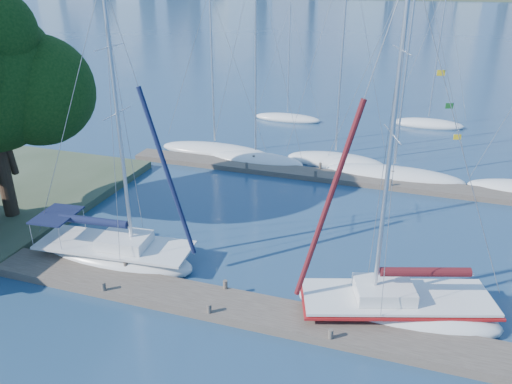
% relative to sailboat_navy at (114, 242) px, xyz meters
% --- Properties ---
extents(ground, '(700.00, 700.00, 0.00)m').
position_rel_sailboat_navy_xyz_m(ground, '(6.21, -1.91, -1.08)').
color(ground, navy).
rests_on(ground, ground).
extents(near_dock, '(26.00, 2.00, 0.40)m').
position_rel_sailboat_navy_xyz_m(near_dock, '(6.21, -1.91, -0.88)').
color(near_dock, '#473D34').
rests_on(near_dock, ground).
extents(far_dock, '(30.00, 1.80, 0.36)m').
position_rel_sailboat_navy_xyz_m(far_dock, '(8.21, 14.09, -0.90)').
color(far_dock, '#473D34').
rests_on(far_dock, ground).
extents(sailboat_navy, '(8.46, 3.39, 13.59)m').
position_rel_sailboat_navy_xyz_m(sailboat_navy, '(0.00, 0.00, 0.00)').
color(sailboat_navy, silver).
rests_on(sailboat_navy, ground).
extents(sailboat_maroon, '(8.72, 5.11, 14.14)m').
position_rel_sailboat_navy_xyz_m(sailboat_maroon, '(13.43, -0.07, 0.05)').
color(sailboat_maroon, silver).
rests_on(sailboat_maroon, ground).
extents(bg_boat_0, '(9.36, 3.99, 12.47)m').
position_rel_sailboat_navy_xyz_m(bg_boat_0, '(-1.52, 16.43, -0.81)').
color(bg_boat_0, silver).
rests_on(bg_boat_0, ground).
extents(bg_boat_1, '(7.59, 3.31, 14.86)m').
position_rel_sailboat_navy_xyz_m(bg_boat_1, '(2.19, 15.45, -0.79)').
color(bg_boat_1, silver).
rests_on(bg_boat_1, ground).
extents(bg_boat_2, '(7.69, 4.36, 15.58)m').
position_rel_sailboat_navy_xyz_m(bg_boat_2, '(7.90, 17.09, -0.77)').
color(bg_boat_2, silver).
rests_on(bg_boat_2, ground).
extents(bg_boat_3, '(9.70, 3.52, 14.97)m').
position_rel_sailboat_navy_xyz_m(bg_boat_3, '(12.26, 15.48, -0.79)').
color(bg_boat_3, silver).
rests_on(bg_boat_3, ground).
extents(bg_boat_6, '(6.80, 3.21, 10.94)m').
position_rel_sailboat_navy_xyz_m(bg_boat_6, '(1.38, 27.73, -0.86)').
color(bg_boat_6, silver).
rests_on(bg_boat_6, ground).
extents(bg_boat_7, '(6.53, 2.37, 12.80)m').
position_rel_sailboat_navy_xyz_m(bg_boat_7, '(14.37, 29.79, -0.82)').
color(bg_boat_7, silver).
rests_on(bg_boat_7, ground).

